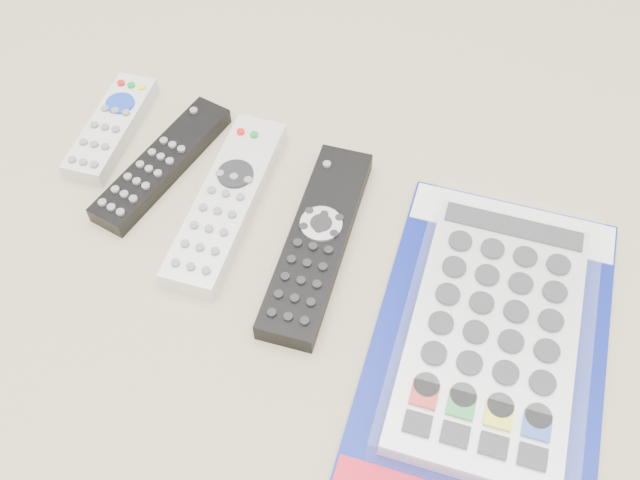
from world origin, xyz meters
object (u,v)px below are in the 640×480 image
at_px(remote_large_black, 317,241).
at_px(remote_silver_dvd, 227,201).
at_px(remote_slim_black, 162,164).
at_px(remote_small_grey, 111,127).
at_px(jumbo_remote_packaged, 493,333).

bearing_deg(remote_large_black, remote_silver_dvd, 167.67).
height_order(remote_slim_black, remote_large_black, remote_large_black).
relative_size(remote_small_grey, jumbo_remote_packaged, 0.43).
bearing_deg(remote_small_grey, remote_silver_dvd, -22.18).
relative_size(remote_slim_black, remote_large_black, 0.82).
bearing_deg(remote_slim_black, remote_silver_dvd, -4.33).
distance_m(remote_large_black, jumbo_remote_packaged, 0.20).
xyz_separation_m(remote_large_black, jumbo_remote_packaged, (0.19, -0.03, 0.01)).
bearing_deg(remote_silver_dvd, remote_slim_black, 161.12).
relative_size(remote_small_grey, remote_silver_dvd, 0.69).
bearing_deg(jumbo_remote_packaged, remote_silver_dvd, 164.94).
bearing_deg(jumbo_remote_packaged, remote_small_grey, 162.87).
distance_m(remote_slim_black, remote_silver_dvd, 0.09).
relative_size(remote_small_grey, remote_slim_black, 0.81).
distance_m(remote_silver_dvd, remote_large_black, 0.11).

